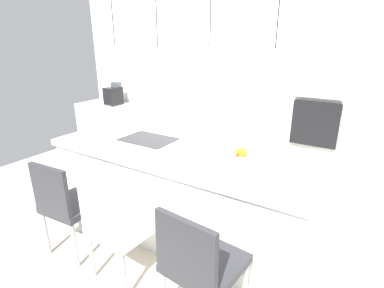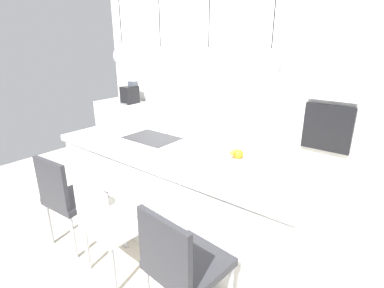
{
  "view_description": "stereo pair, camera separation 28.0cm",
  "coord_description": "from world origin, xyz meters",
  "px_view_note": "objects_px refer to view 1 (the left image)",
  "views": [
    {
      "loc": [
        1.5,
        -2.25,
        1.88
      ],
      "look_at": [
        0.1,
        0.0,
        0.94
      ],
      "focal_mm": 27.5,
      "sensor_mm": 36.0,
      "label": 1
    },
    {
      "loc": [
        1.73,
        -2.09,
        1.88
      ],
      "look_at": [
        0.1,
        0.0,
        0.94
      ],
      "focal_mm": 27.5,
      "sensor_mm": 36.0,
      "label": 2
    }
  ],
  "objects_px": {
    "coffee_machine": "(113,96)",
    "microwave": "(321,84)",
    "chair_middle": "(117,226)",
    "chair_far": "(199,262)",
    "chair_near": "(66,203)",
    "fruit_bowl": "(241,156)",
    "oven": "(315,124)"
  },
  "relations": [
    {
      "from": "coffee_machine",
      "to": "microwave",
      "type": "xyz_separation_m",
      "value": [
        3.21,
        0.3,
        0.4
      ]
    },
    {
      "from": "microwave",
      "to": "chair_middle",
      "type": "relative_size",
      "value": 0.61
    },
    {
      "from": "microwave",
      "to": "chair_far",
      "type": "height_order",
      "value": "microwave"
    },
    {
      "from": "chair_near",
      "to": "chair_far",
      "type": "distance_m",
      "value": 1.37
    },
    {
      "from": "fruit_bowl",
      "to": "coffee_machine",
      "type": "bearing_deg",
      "value": 155.49
    },
    {
      "from": "fruit_bowl",
      "to": "coffee_machine",
      "type": "relative_size",
      "value": 0.75
    },
    {
      "from": "chair_middle",
      "to": "coffee_machine",
      "type": "bearing_deg",
      "value": 135.79
    },
    {
      "from": "coffee_machine",
      "to": "oven",
      "type": "distance_m",
      "value": 3.23
    },
    {
      "from": "coffee_machine",
      "to": "chair_middle",
      "type": "xyz_separation_m",
      "value": [
        2.25,
        -2.18,
        -0.49
      ]
    },
    {
      "from": "chair_near",
      "to": "chair_middle",
      "type": "height_order",
      "value": "chair_near"
    },
    {
      "from": "chair_far",
      "to": "fruit_bowl",
      "type": "bearing_deg",
      "value": 96.81
    },
    {
      "from": "coffee_machine",
      "to": "chair_far",
      "type": "height_order",
      "value": "coffee_machine"
    },
    {
      "from": "chair_middle",
      "to": "oven",
      "type": "bearing_deg",
      "value": 68.78
    },
    {
      "from": "coffee_machine",
      "to": "microwave",
      "type": "bearing_deg",
      "value": 5.29
    },
    {
      "from": "coffee_machine",
      "to": "chair_middle",
      "type": "relative_size",
      "value": 0.43
    },
    {
      "from": "chair_middle",
      "to": "microwave",
      "type": "bearing_deg",
      "value": 68.78
    },
    {
      "from": "coffee_machine",
      "to": "oven",
      "type": "relative_size",
      "value": 0.68
    },
    {
      "from": "fruit_bowl",
      "to": "chair_far",
      "type": "distance_m",
      "value": 0.97
    },
    {
      "from": "fruit_bowl",
      "to": "chair_far",
      "type": "relative_size",
      "value": 0.31
    },
    {
      "from": "oven",
      "to": "chair_far",
      "type": "relative_size",
      "value": 0.61
    },
    {
      "from": "microwave",
      "to": "oven",
      "type": "distance_m",
      "value": 0.5
    },
    {
      "from": "fruit_bowl",
      "to": "chair_middle",
      "type": "relative_size",
      "value": 0.32
    },
    {
      "from": "microwave",
      "to": "chair_far",
      "type": "bearing_deg",
      "value": -94.81
    },
    {
      "from": "microwave",
      "to": "chair_far",
      "type": "relative_size",
      "value": 0.59
    },
    {
      "from": "coffee_machine",
      "to": "chair_far",
      "type": "relative_size",
      "value": 0.42
    },
    {
      "from": "coffee_machine",
      "to": "oven",
      "type": "height_order",
      "value": "coffee_machine"
    },
    {
      "from": "fruit_bowl",
      "to": "microwave",
      "type": "distance_m",
      "value": 1.71
    },
    {
      "from": "coffee_machine",
      "to": "chair_far",
      "type": "bearing_deg",
      "value": -36.13
    },
    {
      "from": "oven",
      "to": "coffee_machine",
      "type": "bearing_deg",
      "value": -174.71
    },
    {
      "from": "oven",
      "to": "chair_middle",
      "type": "bearing_deg",
      "value": -111.22
    },
    {
      "from": "coffee_machine",
      "to": "microwave",
      "type": "relative_size",
      "value": 0.7
    },
    {
      "from": "coffee_machine",
      "to": "chair_far",
      "type": "xyz_separation_m",
      "value": [
        3.0,
        -2.19,
        -0.48
      ]
    }
  ]
}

